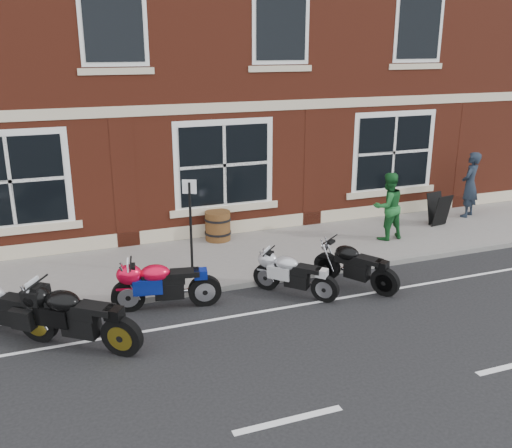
# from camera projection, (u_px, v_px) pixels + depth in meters

# --- Properties ---
(ground) EXTENTS (80.00, 80.00, 0.00)m
(ground) POSITION_uv_depth(u_px,v_px,m) (222.00, 324.00, 10.43)
(ground) COLOR black
(ground) RESTS_ON ground
(sidewalk) EXTENTS (30.00, 3.00, 0.12)m
(sidewalk) POSITION_uv_depth(u_px,v_px,m) (183.00, 264.00, 13.09)
(sidewalk) COLOR slate
(sidewalk) RESTS_ON ground
(kerb) EXTENTS (30.00, 0.16, 0.12)m
(kerb) POSITION_uv_depth(u_px,v_px,m) (202.00, 291.00, 11.68)
(kerb) COLOR slate
(kerb) RESTS_ON ground
(pub_building) EXTENTS (24.00, 12.00, 12.00)m
(pub_building) POSITION_uv_depth(u_px,v_px,m) (119.00, 7.00, 17.98)
(pub_building) COLOR maroon
(pub_building) RESTS_ON ground
(moto_touring_silver) EXTENTS (1.68, 1.42, 1.36)m
(moto_touring_silver) POSITION_uv_depth(u_px,v_px,m) (2.00, 304.00, 9.95)
(moto_touring_silver) COLOR black
(moto_touring_silver) RESTS_ON ground
(moto_sport_red) EXTENTS (2.08, 0.52, 0.94)m
(moto_sport_red) POSITION_uv_depth(u_px,v_px,m) (164.00, 282.00, 10.88)
(moto_sport_red) COLOR black
(moto_sport_red) RESTS_ON ground
(moto_sport_black) EXTENTS (1.92, 1.54, 1.04)m
(moto_sport_black) POSITION_uv_depth(u_px,v_px,m) (76.00, 315.00, 9.46)
(moto_sport_black) COLOR black
(moto_sport_black) RESTS_ON ground
(moto_sport_silver) EXTENTS (1.32, 1.46, 0.83)m
(moto_sport_silver) POSITION_uv_depth(u_px,v_px,m) (294.00, 273.00, 11.49)
(moto_sport_silver) COLOR black
(moto_sport_silver) RESTS_ON ground
(moto_naked_black) EXTENTS (1.11, 1.77, 0.89)m
(moto_naked_black) POSITION_uv_depth(u_px,v_px,m) (355.00, 264.00, 11.89)
(moto_naked_black) COLOR black
(moto_naked_black) RESTS_ON ground
(pedestrian_left) EXTENTS (0.82, 0.73, 1.87)m
(pedestrian_left) POSITION_uv_depth(u_px,v_px,m) (470.00, 185.00, 16.23)
(pedestrian_left) COLOR #19222E
(pedestrian_left) RESTS_ON sidewalk
(pedestrian_right) EXTENTS (0.89, 0.72, 1.72)m
(pedestrian_right) POSITION_uv_depth(u_px,v_px,m) (388.00, 206.00, 14.35)
(pedestrian_right) COLOR #1B6028
(pedestrian_right) RESTS_ON sidewalk
(a_board_sign) EXTENTS (0.58, 0.43, 0.88)m
(a_board_sign) POSITION_uv_depth(u_px,v_px,m) (439.00, 209.00, 15.59)
(a_board_sign) COLOR black
(a_board_sign) RESTS_ON sidewalk
(barrel_planter) EXTENTS (0.67, 0.67, 0.74)m
(barrel_planter) POSITION_uv_depth(u_px,v_px,m) (218.00, 226.00, 14.42)
(barrel_planter) COLOR #462112
(barrel_planter) RESTS_ON sidewalk
(parking_sign) EXTENTS (0.28, 0.14, 2.10)m
(parking_sign) POSITION_uv_depth(u_px,v_px,m) (191.00, 221.00, 11.99)
(parking_sign) COLOR black
(parking_sign) RESTS_ON sidewalk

